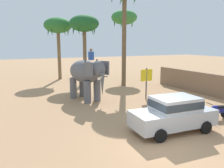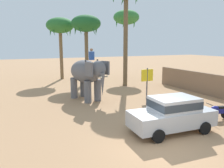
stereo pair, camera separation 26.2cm
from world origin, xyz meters
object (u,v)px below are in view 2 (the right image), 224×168
at_px(palm_tree_left_of_road, 126,19).
at_px(car_sedan_foreground, 172,113).
at_px(palm_tree_behind_elephant, 60,27).
at_px(elephant_with_mahout, 87,74).
at_px(signboard_yellow, 147,77).
at_px(motorcycle_fourth_in_row, 217,112).
at_px(palm_tree_near_hut, 86,25).

bearing_deg(palm_tree_left_of_road, car_sedan_foreground, -111.33).
bearing_deg(palm_tree_behind_elephant, elephant_with_mahout, -92.59).
distance_m(car_sedan_foreground, palm_tree_behind_elephant, 19.40).
height_order(palm_tree_behind_elephant, palm_tree_left_of_road, palm_tree_left_of_road).
bearing_deg(signboard_yellow, palm_tree_behind_elephant, 106.28).
height_order(motorcycle_fourth_in_row, palm_tree_left_of_road, palm_tree_left_of_road).
bearing_deg(palm_tree_near_hut, car_sedan_foreground, -93.30).
bearing_deg(car_sedan_foreground, palm_tree_behind_elephant, 93.79).
bearing_deg(elephant_with_mahout, car_sedan_foreground, -77.05).
distance_m(elephant_with_mahout, palm_tree_near_hut, 9.37).
xyz_separation_m(palm_tree_behind_elephant, palm_tree_left_of_road, (7.89, -1.60, 1.05)).
bearing_deg(motorcycle_fourth_in_row, signboard_yellow, 99.23).
relative_size(car_sedan_foreground, palm_tree_near_hut, 0.58).
bearing_deg(motorcycle_fourth_in_row, car_sedan_foreground, -175.24).
height_order(palm_tree_near_hut, signboard_yellow, palm_tree_near_hut).
bearing_deg(palm_tree_near_hut, palm_tree_behind_elephant, 124.19).
xyz_separation_m(motorcycle_fourth_in_row, palm_tree_behind_elephant, (-4.63, 18.37, 5.67)).
bearing_deg(motorcycle_fourth_in_row, elephant_with_mahout, 125.23).
bearing_deg(palm_tree_behind_elephant, palm_tree_left_of_road, -11.45).
distance_m(palm_tree_near_hut, palm_tree_left_of_road, 6.05).
height_order(car_sedan_foreground, palm_tree_left_of_road, palm_tree_left_of_road).
xyz_separation_m(motorcycle_fourth_in_row, palm_tree_near_hut, (-2.50, 15.23, 5.71)).
height_order(elephant_with_mahout, palm_tree_near_hut, palm_tree_near_hut).
bearing_deg(palm_tree_near_hut, palm_tree_left_of_road, 14.96).
relative_size(palm_tree_behind_elephant, signboard_yellow, 3.01).
bearing_deg(signboard_yellow, palm_tree_near_hut, 99.39).
height_order(palm_tree_behind_elephant, palm_tree_near_hut, palm_tree_near_hut).
xyz_separation_m(palm_tree_left_of_road, signboard_yellow, (-4.17, -11.14, -5.50)).
bearing_deg(elephant_with_mahout, motorcycle_fourth_in_row, -54.77).
distance_m(elephant_with_mahout, signboard_yellow, 4.54).
relative_size(palm_tree_near_hut, palm_tree_left_of_road, 0.87).
bearing_deg(elephant_with_mahout, palm_tree_behind_elephant, 87.41).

